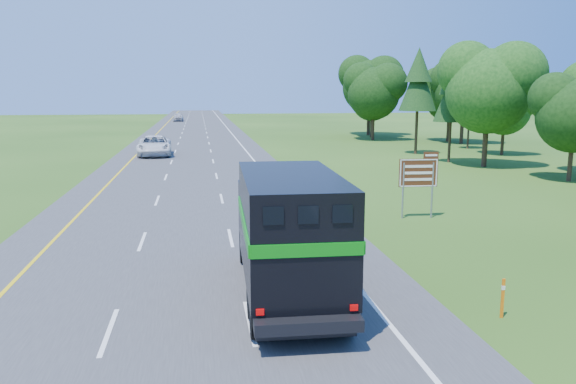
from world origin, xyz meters
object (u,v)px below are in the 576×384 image
white_suv (154,146)px  far_car (178,117)px  horse_truck (288,230)px  exit_sign (419,175)px

white_suv → far_car: white_suv is taller
horse_truck → white_suv: 40.34m
horse_truck → far_car: size_ratio=1.69×
white_suv → far_car: size_ratio=1.33×
white_suv → exit_sign: bearing=-66.4°
far_car → horse_truck: bearing=-85.8°
far_car → exit_sign: (14.72, -95.57, 1.21)m
white_suv → exit_sign: size_ratio=2.10×
horse_truck → exit_sign: horse_truck is taller
white_suv → exit_sign: 33.64m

